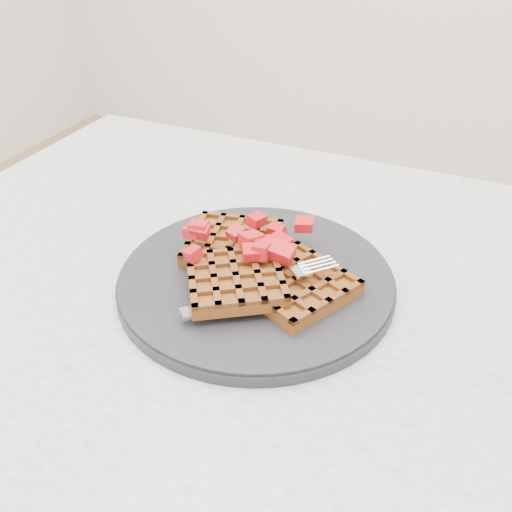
# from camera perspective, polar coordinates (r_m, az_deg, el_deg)

# --- Properties ---
(table) EXTENTS (1.20, 0.80, 0.75)m
(table) POSITION_cam_1_polar(r_m,az_deg,el_deg) (0.67, 9.15, -14.54)
(table) COLOR silver
(table) RESTS_ON ground
(plate) EXTENTS (0.31, 0.31, 0.02)m
(plate) POSITION_cam_1_polar(r_m,az_deg,el_deg) (0.63, -0.00, -2.40)
(plate) COLOR black
(plate) RESTS_ON table
(waffles) EXTENTS (0.22, 0.20, 0.03)m
(waffles) POSITION_cam_1_polar(r_m,az_deg,el_deg) (0.62, -0.13, -1.16)
(waffles) COLOR brown
(waffles) RESTS_ON plate
(strawberry_pile) EXTENTS (0.15, 0.15, 0.02)m
(strawberry_pile) POSITION_cam_1_polar(r_m,az_deg,el_deg) (0.61, -0.00, 1.09)
(strawberry_pile) COLOR #990009
(strawberry_pile) RESTS_ON waffles
(fork) EXTENTS (0.14, 0.15, 0.02)m
(fork) POSITION_cam_1_polar(r_m,az_deg,el_deg) (0.59, 1.59, -3.75)
(fork) COLOR silver
(fork) RESTS_ON plate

